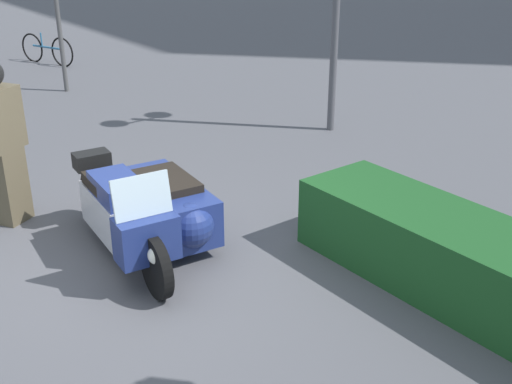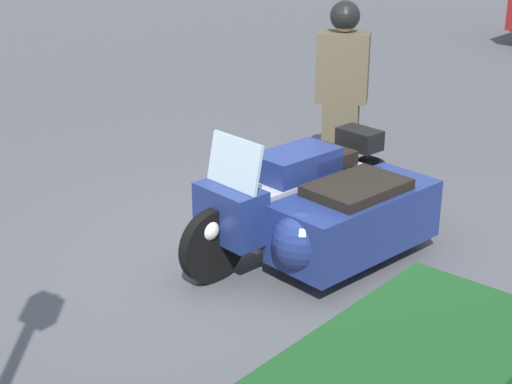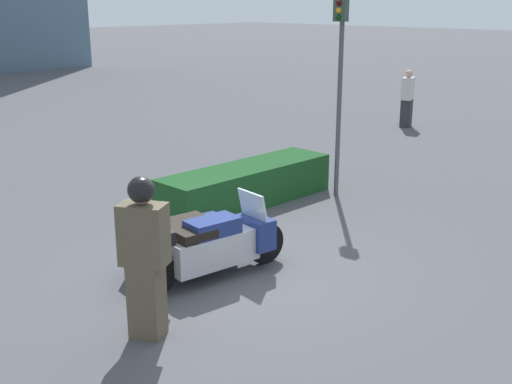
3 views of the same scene
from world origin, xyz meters
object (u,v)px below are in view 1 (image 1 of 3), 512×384
at_px(police_motorcycle, 149,211).
at_px(bicycle_parked, 47,50).
at_px(hedge_bush_curbside, 471,265).
at_px(officer_rider, 0,139).

bearing_deg(police_motorcycle, bicycle_parked, 171.55).
bearing_deg(hedge_bush_curbside, bicycle_parked, 176.62).
height_order(officer_rider, bicycle_parked, officer_rider).
relative_size(officer_rider, hedge_bush_curbside, 0.51).
relative_size(police_motorcycle, hedge_bush_curbside, 0.67).
height_order(police_motorcycle, bicycle_parked, police_motorcycle).
bearing_deg(officer_rider, hedge_bush_curbside, 3.26).
relative_size(officer_rider, bicycle_parked, 1.17).
bearing_deg(bicycle_parked, hedge_bush_curbside, -24.79).
bearing_deg(police_motorcycle, officer_rider, -143.35).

